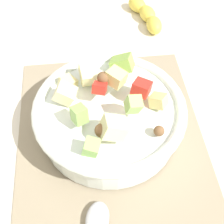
# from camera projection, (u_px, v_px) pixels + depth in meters

# --- Properties ---
(ground_plane) EXTENTS (2.40, 2.40, 0.00)m
(ground_plane) POSITION_uv_depth(u_px,v_px,m) (111.00, 137.00, 0.59)
(ground_plane) COLOR silver
(placemat) EXTENTS (0.41, 0.34, 0.01)m
(placemat) POSITION_uv_depth(u_px,v_px,m) (111.00, 137.00, 0.58)
(placemat) COLOR gray
(placemat) RESTS_ON ground_plane
(salad_bowl) EXTENTS (0.27, 0.27, 0.12)m
(salad_bowl) POSITION_uv_depth(u_px,v_px,m) (112.00, 114.00, 0.56)
(salad_bowl) COLOR white
(salad_bowl) RESTS_ON placemat
(banana_whole) EXTENTS (0.15, 0.08, 0.04)m
(banana_whole) POSITION_uv_depth(u_px,v_px,m) (146.00, 14.00, 0.79)
(banana_whole) COLOR yellow
(banana_whole) RESTS_ON ground_plane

